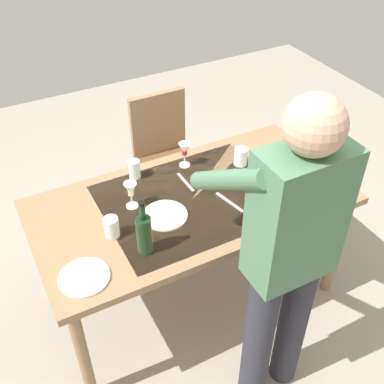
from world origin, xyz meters
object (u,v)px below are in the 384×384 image
Objects in this scene: wine_bottle at (144,233)px; dinner_plate_near at (165,215)px; wine_glass_right at (131,191)px; wine_glass_left at (185,150)px; dinner_plate_far at (84,277)px; serving_bowl_pasta at (277,171)px; water_cup_far_left at (241,156)px; water_cup_near_left at (134,169)px; person_server at (287,253)px; chair_near at (165,150)px; water_cup_near_right at (111,227)px; dining_table at (192,210)px.

wine_bottle reaches higher than dinner_plate_near.
wine_glass_right is 0.22m from dinner_plate_near.
wine_glass_right is (0.41, 0.20, 0.00)m from wine_glass_left.
dinner_plate_far is at bearing 5.68° from wine_bottle.
wine_glass_left is 0.53m from serving_bowl_pasta.
water_cup_far_left is 0.34× the size of serving_bowl_pasta.
water_cup_near_left is at bearing -6.04° from wine_glass_left.
chair_near is at bearing -95.04° from person_server.
person_server reaches higher than water_cup_far_left.
person_server is 16.08× the size of water_cup_near_right.
wine_glass_left is at bearing -109.86° from dining_table.
wine_bottle reaches higher than water_cup_near_right.
wine_glass_right is at bearing -137.12° from water_cup_near_right.
water_cup_far_left is at bearing -175.13° from wine_glass_right.
dinner_plate_far is at bearing 44.16° from water_cup_near_right.
wine_glass_left is at bearing -154.25° from wine_glass_right.
serving_bowl_pasta is 1.30× the size of dinner_plate_near.
water_cup_near_left is 0.47m from water_cup_near_right.
person_server is at bearing 56.11° from serving_bowl_pasta.
water_cup_near_right is at bearing -58.92° from wine_bottle.
wine_glass_right is 0.71m from water_cup_far_left.
water_cup_near_left is at bearing -115.68° from wine_glass_right.
person_server is 7.34× the size of dinner_plate_near.
wine_glass_left reaches higher than dinner_plate_near.
dinner_plate_far is at bearing 50.40° from water_cup_near_left.
person_server reaches higher than dinner_plate_near.
dinner_plate_near is at bearing -157.37° from dinner_plate_far.
dinner_plate_near and dinner_plate_far have the same top height.
dinner_plate_near is (-0.18, -0.17, -0.10)m from wine_bottle.
dining_table is 0.47m from wine_bottle.
water_cup_far_left is at bearing -160.25° from dinner_plate_near.
water_cup_far_left is at bearing -58.84° from serving_bowl_pasta.
chair_near is at bearing -129.68° from dinner_plate_far.
chair_near reaches higher than water_cup_near_left.
wine_glass_right is (-0.06, -0.32, -0.01)m from wine_bottle.
water_cup_near_right is 0.29m from dinner_plate_far.
dinner_plate_far is at bearing 43.59° from wine_glass_right.
dinner_plate_far is (0.78, 0.55, -0.10)m from wine_glass_left.
serving_bowl_pasta reaches higher than dinner_plate_far.
dining_table is 0.36m from wine_glass_right.
water_cup_far_left reaches higher than dining_table.
serving_bowl_pasta reaches higher than dining_table.
water_cup_far_left is at bearing -166.15° from water_cup_near_right.
water_cup_near_left is at bearing -27.03° from serving_bowl_pasta.
person_server is at bearing 134.06° from wine_bottle.
serving_bowl_pasta is (-0.31, 0.85, 0.27)m from chair_near.
wine_glass_left is 0.46m from dinner_plate_near.
dining_table is at bearing 70.14° from wine_glass_left.
wine_bottle is at bearing 26.58° from water_cup_far_left.
wine_glass_left is 0.66× the size of dinner_plate_near.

